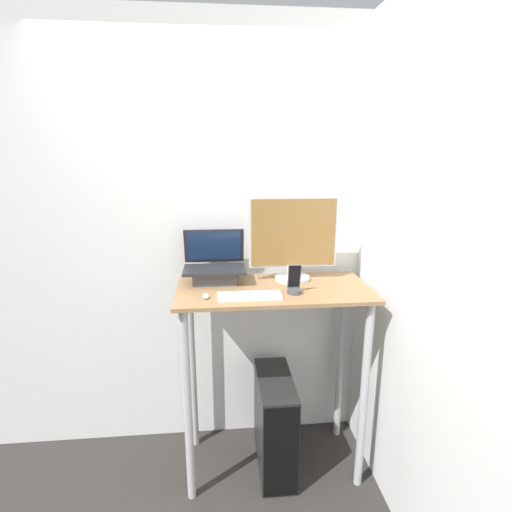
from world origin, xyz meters
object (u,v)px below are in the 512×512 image
Objects in this scene: keyboard at (250,296)px; computer_tower at (275,423)px; cell_phone at (294,286)px; monitor at (293,242)px; mouse at (206,296)px; laptop at (215,269)px.

keyboard is 0.56× the size of computer_tower.
cell_phone is 0.89m from computer_tower.
keyboard is (-0.27, -0.26, -0.22)m from monitor.
cell_phone is 0.27× the size of computer_tower.
cell_phone is at bearing -97.99° from monitor.
monitor is 0.59m from mouse.
monitor is (0.44, -0.01, 0.15)m from laptop.
mouse is (-0.49, -0.26, -0.21)m from monitor.
keyboard is (0.18, -0.27, -0.07)m from laptop.
computer_tower is (0.33, -0.16, -0.92)m from laptop.
laptop is at bearing 123.01° from keyboard.
cell_phone is (0.41, -0.23, -0.03)m from laptop.
monitor reaches higher than mouse.
monitor reaches higher than computer_tower.
keyboard is at bearing -143.61° from computer_tower.
laptop is at bearing 150.41° from cell_phone.
laptop is 6.77× the size of mouse.
computer_tower is at bearing -25.13° from laptop.
monitor is at bearing 44.19° from keyboard.
monitor reaches higher than keyboard.
computer_tower is at bearing -127.59° from monitor.
cell_phone is (0.24, 0.04, 0.03)m from keyboard.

